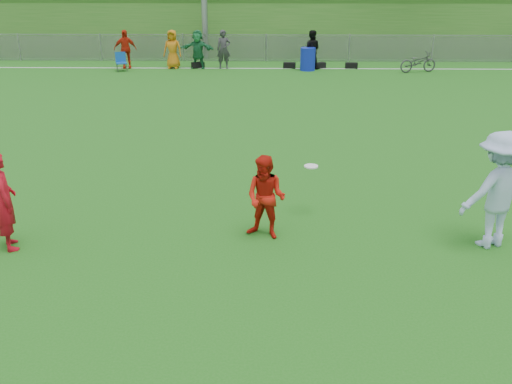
{
  "coord_description": "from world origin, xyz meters",
  "views": [
    {
      "loc": [
        0.06,
        -8.06,
        4.56
      ],
      "look_at": [
        -0.11,
        0.5,
        1.07
      ],
      "focal_mm": 40.0,
      "sensor_mm": 36.0,
      "label": 1
    }
  ],
  "objects_px": {
    "player_red_center": "(266,198)",
    "player_blue": "(497,190)",
    "recycling_bin": "(308,59)",
    "player_red_left": "(4,201)",
    "bicycle": "(418,62)",
    "frisbee": "(311,166)"
  },
  "relations": [
    {
      "from": "player_red_left",
      "to": "player_red_center",
      "type": "bearing_deg",
      "value": -115.14
    },
    {
      "from": "frisbee",
      "to": "recycling_bin",
      "type": "xyz_separation_m",
      "value": [
        0.96,
        15.52,
        -0.47
      ]
    },
    {
      "from": "recycling_bin",
      "to": "bicycle",
      "type": "xyz_separation_m",
      "value": [
        4.78,
        -0.38,
        -0.05
      ]
    },
    {
      "from": "player_blue",
      "to": "bicycle",
      "type": "bearing_deg",
      "value": -121.11
    },
    {
      "from": "player_red_center",
      "to": "player_blue",
      "type": "bearing_deg",
      "value": 18.56
    },
    {
      "from": "player_red_left",
      "to": "bicycle",
      "type": "height_order",
      "value": "player_red_left"
    },
    {
      "from": "player_blue",
      "to": "frisbee",
      "type": "relative_size",
      "value": 7.59
    },
    {
      "from": "frisbee",
      "to": "recycling_bin",
      "type": "bearing_deg",
      "value": 86.45
    },
    {
      "from": "player_red_center",
      "to": "player_blue",
      "type": "xyz_separation_m",
      "value": [
        3.84,
        -0.23,
        0.26
      ]
    },
    {
      "from": "player_red_left",
      "to": "player_blue",
      "type": "relative_size",
      "value": 0.85
    },
    {
      "from": "player_blue",
      "to": "frisbee",
      "type": "distance_m",
      "value": 3.25
    },
    {
      "from": "player_red_left",
      "to": "player_red_center",
      "type": "relative_size",
      "value": 1.14
    },
    {
      "from": "frisbee",
      "to": "player_blue",
      "type": "bearing_deg",
      "value": -22.8
    },
    {
      "from": "player_red_center",
      "to": "recycling_bin",
      "type": "bearing_deg",
      "value": 105.75
    },
    {
      "from": "player_red_center",
      "to": "bicycle",
      "type": "height_order",
      "value": "player_red_center"
    },
    {
      "from": "recycling_bin",
      "to": "bicycle",
      "type": "distance_m",
      "value": 4.8
    },
    {
      "from": "player_red_center",
      "to": "bicycle",
      "type": "bearing_deg",
      "value": 89.81
    },
    {
      "from": "player_blue",
      "to": "bicycle",
      "type": "xyz_separation_m",
      "value": [
        2.75,
        16.4,
        -0.57
      ]
    },
    {
      "from": "player_red_left",
      "to": "player_blue",
      "type": "distance_m",
      "value": 8.2
    },
    {
      "from": "frisbee",
      "to": "bicycle",
      "type": "height_order",
      "value": "frisbee"
    },
    {
      "from": "player_red_left",
      "to": "player_red_center",
      "type": "xyz_separation_m",
      "value": [
        4.36,
        0.48,
        -0.11
      ]
    },
    {
      "from": "recycling_bin",
      "to": "player_red_left",
      "type": "bearing_deg",
      "value": -109.9
    }
  ]
}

